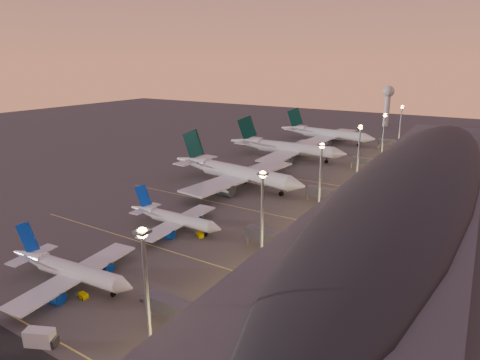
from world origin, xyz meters
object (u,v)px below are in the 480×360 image
radar_tower (388,99)px  airliner_wide_mid (285,148)px  airliner_wide_near (234,172)px  catering_truck_a (41,338)px  airliner_narrow_south (69,270)px  airliner_wide_far (325,134)px  baggage_tug_c (200,234)px  airliner_narrow_north (174,218)px  baggage_tug_b (150,299)px  baggage_tug_a (82,295)px

radar_tower → airliner_wide_mid: bearing=-98.5°
airliner_wide_near → catering_truck_a: bearing=-70.8°
airliner_narrow_south → airliner_wide_mid: size_ratio=0.56×
airliner_wide_far → catering_truck_a: bearing=-78.2°
baggage_tug_c → airliner_wide_near: bearing=145.8°
airliner_narrow_north → baggage_tug_b: (22.15, -34.20, -2.83)m
airliner_narrow_south → baggage_tug_b: (21.53, 4.23, -3.05)m
airliner_wide_near → catering_truck_a: airliner_wide_near is taller
airliner_narrow_south → catering_truck_a: 22.30m
airliner_narrow_south → catering_truck_a: airliner_narrow_south is taller
radar_tower → catering_truck_a: radar_tower is taller
airliner_narrow_south → radar_tower: bearing=82.4°
airliner_narrow_north → airliner_wide_near: (-8.55, 49.44, 2.36)m
airliner_narrow_north → radar_tower: (10.04, 251.89, 18.56)m
airliner_wide_near → radar_tower: size_ratio=2.12×
baggage_tug_c → catering_truck_a: catering_truck_a is taller
radar_tower → airliner_wide_near: bearing=-95.2°
airliner_narrow_north → baggage_tug_b: 40.85m
airliner_wide_mid → catering_truck_a: airliner_wide_mid is taller
airliner_narrow_south → airliner_wide_mid: (-12.34, 144.96, 2.11)m
airliner_narrow_south → airliner_wide_near: size_ratio=0.56×
airliner_wide_near → airliner_wide_far: airliner_wide_near is taller
catering_truck_a → airliner_wide_near: bearing=78.1°
airliner_wide_near → radar_tower: 203.95m
airliner_narrow_north → catering_truck_a: (15.11, -55.26, -1.76)m
radar_tower → airliner_wide_far: bearing=-101.9°
airliner_wide_mid → airliner_narrow_south: bearing=-86.8°
baggage_tug_b → catering_truck_a: size_ratio=0.61×
airliner_narrow_north → baggage_tug_c: size_ratio=8.31×
airliner_wide_far → radar_tower: size_ratio=2.04×
airliner_narrow_south → catering_truck_a: bearing=-55.1°
airliner_narrow_south → airliner_wide_far: airliner_wide_far is taller
airliner_narrow_south → airliner_narrow_north: bearing=85.1°
airliner_wide_near → baggage_tug_c: (19.18, -50.06, -5.11)m
airliner_wide_near → baggage_tug_a: airliner_wide_near is taller
airliner_wide_near → baggage_tug_c: bearing=-62.6°
airliner_wide_near → airliner_narrow_south: bearing=-77.6°
airliner_wide_near → baggage_tug_b: airliner_wide_near is taller
baggage_tug_a → baggage_tug_b: 15.72m
baggage_tug_c → catering_truck_a: bearing=-50.5°
airliner_narrow_north → airliner_wide_mid: (-11.71, 106.54, 2.33)m
airliner_narrow_north → baggage_tug_c: 10.99m
airliner_narrow_north → catering_truck_a: bearing=-76.1°
airliner_narrow_south → airliner_wide_near: 88.37m
baggage_tug_a → catering_truck_a: catering_truck_a is taller
airliner_narrow_north → baggage_tug_a: airliner_narrow_north is taller
airliner_wide_near → baggage_tug_c: 53.85m
baggage_tug_b → radar_tower: bearing=69.7°
baggage_tug_b → baggage_tug_c: bearing=86.2°
airliner_wide_near → baggage_tug_b: bearing=-63.4°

